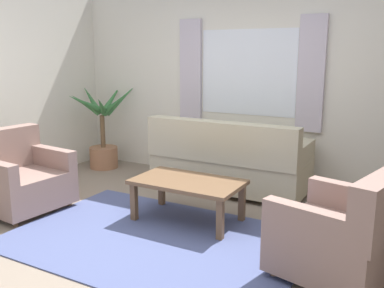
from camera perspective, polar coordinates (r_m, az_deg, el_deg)
ground_plane at (r=4.08m, az=-4.91°, el=-12.69°), size 6.24×6.24×0.00m
wall_back at (r=5.72m, az=7.65°, el=7.98°), size 5.32×0.12×2.60m
window_with_curtains at (r=5.64m, az=7.38°, el=9.46°), size 1.98×0.07×1.40m
area_rug at (r=4.07m, az=-4.91°, el=-12.61°), size 2.68×1.82×0.01m
couch at (r=5.29m, az=4.78°, el=-2.53°), size 1.90×0.82×0.92m
armchair_left at (r=5.07m, az=-22.05°, el=-4.22°), size 0.89×0.91×0.88m
armchair_right at (r=3.50m, az=19.58°, el=-11.35°), size 1.00×1.01×0.88m
coffee_table at (r=4.35m, az=-0.56°, el=-5.58°), size 1.10×0.64×0.44m
potted_plant at (r=6.49m, az=-11.81°, el=1.33°), size 1.11×1.19×1.26m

